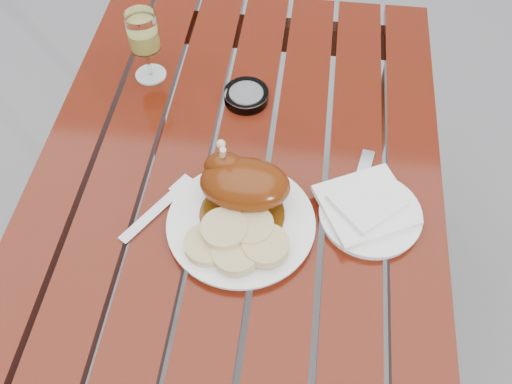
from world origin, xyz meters
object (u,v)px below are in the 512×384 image
table (240,272)px  dinner_plate (241,224)px  ashtray (246,96)px  wine_glass (145,46)px  side_plate (370,215)px

table → dinner_plate: 0.40m
dinner_plate → ashtray: ashtray is taller
wine_glass → side_plate: 0.60m
table → wine_glass: (-0.23, 0.27, 0.46)m
table → dinner_plate: bearing=-76.2°
table → side_plate: size_ratio=6.32×
ashtray → dinner_plate: bearing=-84.0°
wine_glass → side_plate: (0.49, -0.33, -0.07)m
wine_glass → side_plate: wine_glass is taller
side_plate → ashtray: size_ratio=1.96×
wine_glass → ashtray: bearing=-12.9°
wine_glass → table: bearing=-49.3°
wine_glass → side_plate: bearing=-33.6°
wine_glass → dinner_plate: bearing=-55.6°
side_plate → ashtray: 0.38m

